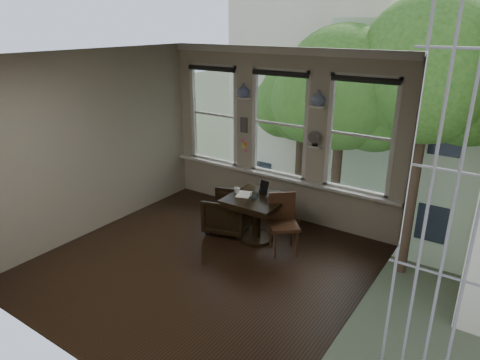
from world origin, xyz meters
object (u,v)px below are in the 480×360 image
Objects in this scene: table at (256,219)px; mug at (237,190)px; armchair_left at (228,213)px; laptop at (274,200)px; side_chair_right at (284,225)px.

mug reaches higher than table.
table is at bearing 73.53° from armchair_left.
mug is (-0.37, -0.02, 0.42)m from table.
side_chair_right is at bearing -25.36° from laptop.
mug is at bearing 133.21° from side_chair_right.
side_chair_right is 9.02× the size of mug.
table is at bearing 128.03° from side_chair_right.
table is 3.09× the size of laptop.
table is at bearing 3.19° from mug.
table is 0.58m from side_chair_right.
laptop is at bearing 8.84° from table.
side_chair_right reaches higher than mug.
laptop is (-0.27, 0.15, 0.30)m from side_chair_right.
mug is at bearing -176.81° from table.
laptop is (0.87, 0.04, 0.43)m from armchair_left.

